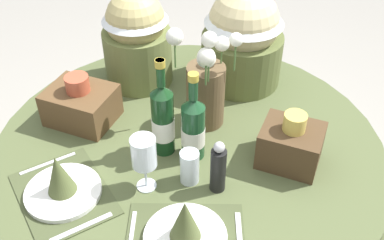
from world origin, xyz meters
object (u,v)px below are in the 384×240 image
(gift_tub_back_centre, at_px, (243,30))
(place_setting_right, at_px, (185,229))
(wine_bottle_left, at_px, (193,127))
(wine_bottle_centre, at_px, (163,119))
(wine_glass_left, at_px, (144,153))
(tumbler_near_left, at_px, (190,167))
(dining_table, at_px, (188,168))
(woven_basket_side_left, at_px, (81,104))
(flower_vase, at_px, (206,87))
(place_setting_left, at_px, (61,184))
(pepper_mill, at_px, (218,168))
(woven_basket_side_right, at_px, (291,144))
(gift_tub_back_left, at_px, (136,32))

(gift_tub_back_centre, bearing_deg, place_setting_right, -82.67)
(wine_bottle_left, xyz_separation_m, wine_bottle_centre, (-0.10, -0.02, 0.01))
(wine_glass_left, height_order, tumbler_near_left, wine_glass_left)
(dining_table, relative_size, woven_basket_side_left, 5.91)
(gift_tub_back_centre, relative_size, woven_basket_side_left, 1.87)
(flower_vase, bearing_deg, gift_tub_back_centre, 84.18)
(place_setting_left, bearing_deg, gift_tub_back_centre, 69.21)
(dining_table, distance_m, flower_vase, 0.32)
(woven_basket_side_left, bearing_deg, wine_bottle_left, -2.68)
(gift_tub_back_centre, bearing_deg, pepper_mill, -78.63)
(wine_bottle_left, bearing_deg, flower_vase, 98.31)
(woven_basket_side_left, bearing_deg, dining_table, 3.40)
(wine_bottle_left, relative_size, wine_glass_left, 1.66)
(wine_bottle_left, distance_m, wine_glass_left, 0.21)
(place_setting_left, distance_m, woven_basket_side_right, 0.75)
(flower_vase, relative_size, gift_tub_back_centre, 0.94)
(wine_glass_left, distance_m, woven_basket_side_right, 0.49)
(place_setting_left, distance_m, wine_bottle_centre, 0.38)
(place_setting_left, xyz_separation_m, gift_tub_back_left, (-0.07, 0.66, 0.18))
(wine_bottle_centre, xyz_separation_m, gift_tub_back_left, (-0.28, 0.35, 0.09))
(place_setting_left, distance_m, gift_tub_back_centre, 0.90)
(dining_table, distance_m, wine_bottle_centre, 0.28)
(place_setting_right, distance_m, woven_basket_side_right, 0.47)
(wine_glass_left, bearing_deg, wine_bottle_centre, 96.61)
(woven_basket_side_right, bearing_deg, woven_basket_side_left, -174.63)
(place_setting_right, height_order, wine_bottle_centre, wine_bottle_centre)
(pepper_mill, bearing_deg, wine_bottle_centre, 156.85)
(place_setting_left, relative_size, gift_tub_back_centre, 0.96)
(gift_tub_back_left, relative_size, woven_basket_side_left, 1.79)
(flower_vase, bearing_deg, wine_bottle_centre, -111.44)
(wine_bottle_centre, bearing_deg, pepper_mill, -23.15)
(tumbler_near_left, distance_m, woven_basket_side_right, 0.35)
(place_setting_left, xyz_separation_m, flower_vase, (0.28, 0.50, 0.11))
(flower_vase, distance_m, tumbler_near_left, 0.32)
(dining_table, bearing_deg, woven_basket_side_right, 7.73)
(place_setting_left, xyz_separation_m, tumbler_near_left, (0.34, 0.21, 0.01))
(wine_bottle_left, distance_m, wine_bottle_centre, 0.10)
(place_setting_left, distance_m, gift_tub_back_left, 0.69)
(woven_basket_side_right, bearing_deg, dining_table, -172.27)
(dining_table, bearing_deg, place_setting_left, -125.98)
(dining_table, distance_m, woven_basket_side_left, 0.46)
(flower_vase, xyz_separation_m, tumbler_near_left, (0.06, -0.30, -0.10))
(wine_bottle_centre, bearing_deg, woven_basket_side_left, 174.07)
(dining_table, relative_size, gift_tub_back_left, 3.31)
(tumbler_near_left, bearing_deg, flower_vase, 101.77)
(wine_bottle_left, height_order, tumbler_near_left, wine_bottle_left)
(place_setting_left, xyz_separation_m, wine_glass_left, (0.23, 0.13, 0.10))
(pepper_mill, bearing_deg, dining_table, 136.18)
(place_setting_right, relative_size, woven_basket_side_right, 2.07)
(place_setting_right, height_order, tumbler_near_left, place_setting_right)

